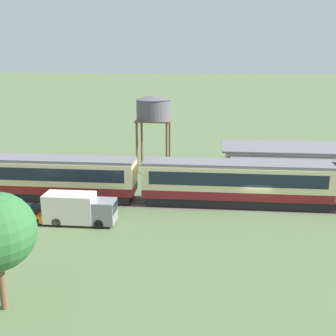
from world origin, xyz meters
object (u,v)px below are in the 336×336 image
at_px(passenger_train, 142,179).
at_px(delivery_truck_grey, 79,209).
at_px(water_tower, 154,109).
at_px(station_building, 288,163).
at_px(parked_car_orange, 28,214).

height_order(passenger_train, delivery_truck_grey, passenger_train).
height_order(passenger_train, water_tower, water_tower).
xyz_separation_m(station_building, delivery_truck_grey, (-19.65, -14.66, -0.68)).
relative_size(passenger_train, station_building, 4.86).
distance_m(passenger_train, station_building, 17.53).
bearing_deg(station_building, delivery_truck_grey, -143.28).
xyz_separation_m(water_tower, parked_car_orange, (-8.58, -17.61, -6.91)).
distance_m(station_building, water_tower, 16.88).
relative_size(station_building, water_tower, 1.63).
xyz_separation_m(water_tower, delivery_truck_grey, (-4.01, -17.81, -6.19)).
height_order(station_building, water_tower, water_tower).
relative_size(passenger_train, parked_car_orange, 15.83).
distance_m(station_building, delivery_truck_grey, 24.53).
bearing_deg(station_building, parked_car_orange, -149.17).
distance_m(station_building, parked_car_orange, 28.25).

